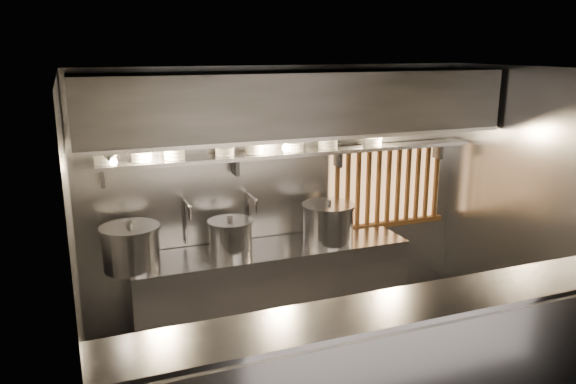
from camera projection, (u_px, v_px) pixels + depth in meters
floor at (342, 372)px, 5.32m from camera, size 4.50×4.50×0.00m
ceiling at (350, 70)px, 4.62m from camera, size 4.50×4.50×0.00m
wall_back at (285, 192)px, 6.32m from camera, size 4.50×0.00×4.50m
wall_left at (76, 267)px, 4.18m from camera, size 0.00×3.00×3.00m
wall_right at (542, 206)px, 5.76m from camera, size 0.00×3.00×3.00m
serving_counter at (400, 372)px, 4.31m from camera, size 4.50×0.56×1.13m
cooking_bench at (272, 287)px, 6.12m from camera, size 3.00×0.70×0.90m
bowl_shelf at (291, 153)px, 6.04m from camera, size 4.40×0.34×0.04m
exhaust_hood at (299, 104)px, 5.70m from camera, size 4.40×0.81×0.65m
wood_screen at (387, 185)px, 6.74m from camera, size 1.56×0.09×1.04m
faucet_left at (186, 214)px, 5.82m from camera, size 0.04×0.30×0.50m
faucet_right at (251, 207)px, 6.07m from camera, size 0.04×0.30×0.50m
heat_lamp at (109, 155)px, 4.90m from camera, size 0.25×0.35×0.20m
pendant_bulb at (286, 148)px, 5.88m from camera, size 0.09×0.09×0.19m
stock_pot_left at (131, 247)px, 5.41m from camera, size 0.75×0.75×0.47m
stock_pot_mid at (231, 236)px, 5.82m from camera, size 0.56×0.56×0.39m
stock_pot_right at (328, 223)px, 6.15m from camera, size 0.66×0.66×0.47m
bowl_stack_0 at (105, 159)px, 5.35m from camera, size 0.23×0.23×0.09m
bowl_stack_1 at (142, 157)px, 5.47m from camera, size 0.21×0.21×0.09m
bowl_stack_2 at (175, 153)px, 5.58m from camera, size 0.22×0.22×0.13m
bowl_stack_3 at (225, 151)px, 5.76m from camera, size 0.21×0.21×0.09m
bowl_stack_4 at (254, 148)px, 5.87m from camera, size 0.21×0.21×0.13m
bowl_stack_5 at (293, 147)px, 6.03m from camera, size 0.23×0.23×0.09m
bowl_stack_6 at (328, 141)px, 6.17m from camera, size 0.23×0.23×0.17m
bowl_stack_7 at (372, 141)px, 6.37m from camera, size 0.23×0.23×0.09m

